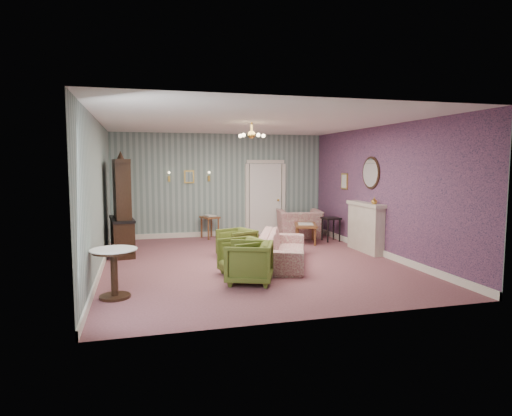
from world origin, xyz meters
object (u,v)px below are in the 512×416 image
object	(u,v)px
pedestal_table	(114,273)
olive_chair_a	(249,260)
wingback_chair	(299,219)
dresser	(121,204)
coffee_table	(305,233)
fireplace	(365,227)
olive_chair_b	(243,255)
olive_chair_c	(237,242)
sofa_chintz	(283,243)
side_table_black	(331,229)

from	to	relation	value
pedestal_table	olive_chair_a	bearing A→B (deg)	7.46
wingback_chair	dresser	world-z (taller)	dresser
coffee_table	pedestal_table	world-z (taller)	pedestal_table
olive_chair_a	fireplace	size ratio (longest dim) A/B	0.57
olive_chair_b	dresser	bearing A→B (deg)	-155.05
coffee_table	pedestal_table	xyz separation A→B (m)	(-4.57, -3.66, 0.14)
olive_chair_b	wingback_chair	distance (m)	4.50
olive_chair_a	olive_chair_c	xyz separation A→B (m)	(0.23, 2.03, -0.04)
olive_chair_b	fireplace	size ratio (longest dim) A/B	0.54
sofa_chintz	coffee_table	distance (m)	2.53
pedestal_table	fireplace	bearing A→B (deg)	22.03
olive_chair_c	pedestal_table	xyz separation A→B (m)	(-2.44, -2.32, 0.03)
sofa_chintz	fireplace	distance (m)	2.39
olive_chair_b	side_table_black	size ratio (longest dim) A/B	1.17
side_table_black	olive_chair_a	bearing A→B (deg)	-132.37
sofa_chintz	olive_chair_b	bearing A→B (deg)	145.63
side_table_black	sofa_chintz	bearing A→B (deg)	-133.85
sofa_chintz	dresser	xyz separation A→B (m)	(-3.23, 1.85, 0.71)
olive_chair_c	fireplace	bearing A→B (deg)	66.69
dresser	wingback_chair	bearing A→B (deg)	7.47
olive_chair_b	dresser	distance (m)	3.46
olive_chair_c	sofa_chintz	distance (m)	1.12
olive_chair_b	sofa_chintz	world-z (taller)	sofa_chintz
pedestal_table	side_table_black	bearing A→B (deg)	34.78
olive_chair_c	dresser	bearing A→B (deg)	-135.21
olive_chair_a	olive_chair_b	bearing A→B (deg)	-160.55
dresser	olive_chair_b	bearing A→B (deg)	-55.34
dresser	side_table_black	xyz separation A→B (m)	(5.30, 0.30, -0.82)
wingback_chair	pedestal_table	bearing A→B (deg)	52.96
pedestal_table	olive_chair_c	bearing A→B (deg)	43.57
olive_chair_c	dresser	size ratio (longest dim) A/B	0.31
sofa_chintz	side_table_black	world-z (taller)	sofa_chintz
olive_chair_a	fireplace	distance (m)	3.84
olive_chair_b	pedestal_table	size ratio (longest dim) A/B	0.97
wingback_chair	dresser	xyz separation A→B (m)	(-4.74, -1.18, 0.63)
sofa_chintz	pedestal_table	distance (m)	3.58
olive_chair_a	pedestal_table	size ratio (longest dim) A/B	1.03
sofa_chintz	fireplace	xyz separation A→B (m)	(2.28, 0.70, 0.14)
fireplace	side_table_black	xyz separation A→B (m)	(-0.21, 1.45, -0.26)
olive_chair_b	sofa_chintz	xyz separation A→B (m)	(1.01, 0.69, 0.07)
wingback_chair	dresser	size ratio (longest dim) A/B	0.51
pedestal_table	sofa_chintz	bearing A→B (deg)	25.31
olive_chair_a	wingback_chair	bearing A→B (deg)	170.44
coffee_table	olive_chair_a	bearing A→B (deg)	-125.07
olive_chair_c	pedestal_table	bearing A→B (deg)	-68.11
olive_chair_a	side_table_black	world-z (taller)	olive_chair_a
side_table_black	pedestal_table	size ratio (longest dim) A/B	0.83
olive_chair_b	wingback_chair	bearing A→B (deg)	129.69
olive_chair_c	side_table_black	distance (m)	3.17
olive_chair_a	olive_chair_b	distance (m)	0.55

